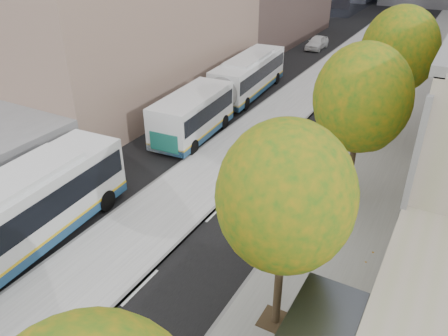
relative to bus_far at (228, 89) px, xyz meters
The scene contains 7 objects.
bus_platform 6.45m from the bus_far, 52.53° to the left, with size 4.25×150.00×0.15m, color #A2A2A2.
sidewalk 12.91m from the bus_far, 22.83° to the left, with size 4.75×150.00×0.08m, color gray.
tree_c 20.75m from the bus_far, 56.47° to the right, with size 4.20×4.20×7.28m.
tree_d 14.37m from the bus_far, 35.43° to the right, with size 4.40×4.40×7.60m.
tree_e 12.03m from the bus_far, ahead, with size 4.60×4.60×7.92m.
bus_far is the anchor object (origin of this frame).
distant_car 21.59m from the bus_far, 90.94° to the left, with size 1.70×4.23×1.44m, color white.
Camera 1 is at (7.32, 2.66, 12.26)m, focal length 35.00 mm.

